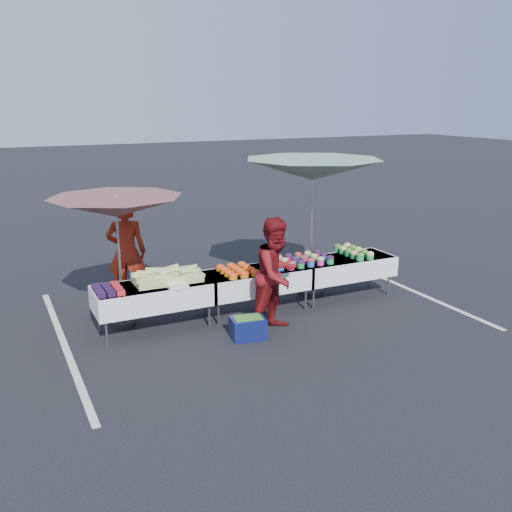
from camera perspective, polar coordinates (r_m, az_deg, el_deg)
name	(u,v)px	position (r m, az deg, el deg)	size (l,w,h in m)	color
ground	(256,311)	(9.94, 0.00, -5.56)	(80.00, 80.00, 0.00)	black
stripe_left	(64,345)	(9.12, -18.61, -8.40)	(0.10, 5.00, 0.00)	silver
stripe_right	(402,286)	(11.62, 14.36, -2.92)	(0.10, 5.00, 0.00)	silver
table_left	(153,295)	(9.15, -10.22, -3.82)	(1.86, 0.81, 0.75)	white
table_center	(256,279)	(9.75, 0.00, -2.36)	(1.86, 0.81, 0.75)	white
table_right	(344,266)	(10.63, 8.77, -1.04)	(1.86, 0.81, 0.75)	white
berry_punnets	(108,290)	(8.88, -14.58, -3.27)	(0.40, 0.54, 0.08)	black
corn_pile	(168,276)	(9.18, -8.83, -2.01)	(1.16, 0.57, 0.26)	#9CB85E
plastic_bags	(177,286)	(8.90, -7.88, -2.98)	(0.30, 0.25, 0.05)	white
carrot_bowls	(237,270)	(9.54, -1.87, -1.42)	(0.55, 0.69, 0.11)	orange
potato_cups	(299,260)	(10.06, 4.36, -0.37)	(1.14, 0.58, 0.16)	#2563B0
bean_baskets	(353,251)	(10.77, 9.72, 0.46)	(0.36, 0.86, 0.15)	#249145
vendor	(127,252)	(10.33, -12.82, 0.38)	(0.69, 0.45, 1.90)	maroon
customer	(277,275)	(8.91, 2.09, -1.88)	(0.89, 0.69, 1.83)	maroon
umbrella_left	(116,208)	(9.09, -13.82, 4.70)	(2.27, 2.27, 2.14)	black
umbrella_right	(313,171)	(10.35, 5.72, 8.49)	(2.65, 2.65, 2.57)	black
storage_bin	(248,327)	(8.82, -0.81, -7.14)	(0.57, 0.45, 0.34)	#0E1547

